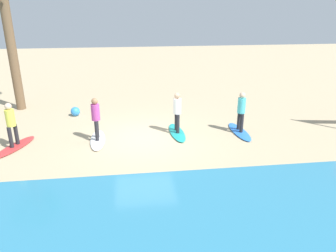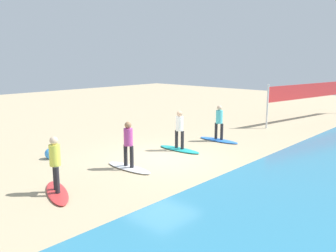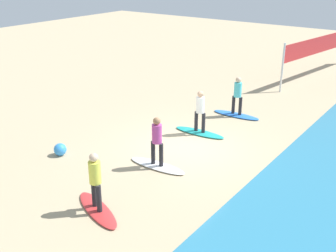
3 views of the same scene
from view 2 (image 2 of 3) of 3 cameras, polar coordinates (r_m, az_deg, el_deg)
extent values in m
plane|color=tan|center=(14.02, -1.00, -5.27)|extent=(60.00, 60.00, 0.00)
ellipsoid|color=blue|center=(17.05, 8.23, -2.29)|extent=(0.63, 2.12, 0.09)
cylinder|color=#232328|center=(16.87, 8.73, -0.93)|extent=(0.14, 0.14, 0.78)
cylinder|color=#232328|center=(17.04, 7.82, -0.78)|extent=(0.14, 0.14, 0.78)
cylinder|color=#4CC6D1|center=(16.83, 8.34, 1.48)|extent=(0.32, 0.32, 0.62)
sphere|color=beige|center=(16.76, 8.38, 2.93)|extent=(0.24, 0.24, 0.24)
ellipsoid|color=teal|center=(15.20, 1.86, -3.81)|extent=(0.65, 2.12, 0.09)
cylinder|color=#232328|center=(15.00, 2.35, -2.30)|extent=(0.14, 0.14, 0.78)
cylinder|color=#232328|center=(15.19, 1.40, -2.12)|extent=(0.14, 0.14, 0.78)
cylinder|color=white|center=(14.95, 1.89, 0.40)|extent=(0.32, 0.32, 0.62)
sphere|color=tan|center=(14.88, 1.90, 2.03)|extent=(0.24, 0.24, 0.24)
ellipsoid|color=white|center=(12.78, -6.38, -6.76)|extent=(0.63, 2.12, 0.09)
cylinder|color=#232328|center=(12.54, -5.92, -5.02)|extent=(0.14, 0.14, 0.78)
cylinder|color=#232328|center=(12.77, -6.91, -4.75)|extent=(0.14, 0.14, 0.78)
cylinder|color=#B74293|center=(12.48, -6.49, -1.79)|extent=(0.32, 0.32, 0.62)
sphere|color=#9E704C|center=(12.40, -6.53, 0.15)|extent=(0.24, 0.24, 0.24)
ellipsoid|color=red|center=(10.97, -17.59, -10.27)|extent=(1.30, 2.16, 0.09)
cylinder|color=#232328|center=(10.67, -17.60, -8.38)|extent=(0.14, 0.14, 0.78)
cylinder|color=#232328|center=(10.97, -17.84, -7.86)|extent=(0.14, 0.14, 0.78)
cylinder|color=#E0E04C|center=(10.62, -17.94, -4.54)|extent=(0.32, 0.32, 0.62)
sphere|color=beige|center=(10.52, -18.08, -2.28)|extent=(0.24, 0.24, 0.24)
cylinder|color=silver|center=(20.52, 15.86, 3.08)|extent=(0.10, 0.10, 2.50)
cube|color=red|center=(24.20, 22.35, 5.36)|extent=(8.88, 1.50, 0.90)
sphere|color=#338CE5|center=(14.63, -18.59, -4.28)|extent=(0.44, 0.44, 0.44)
camera|label=1|loc=(9.55, 60.31, 11.98)|focal=34.50mm
camera|label=3|loc=(3.52, -102.32, 42.67)|focal=44.87mm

